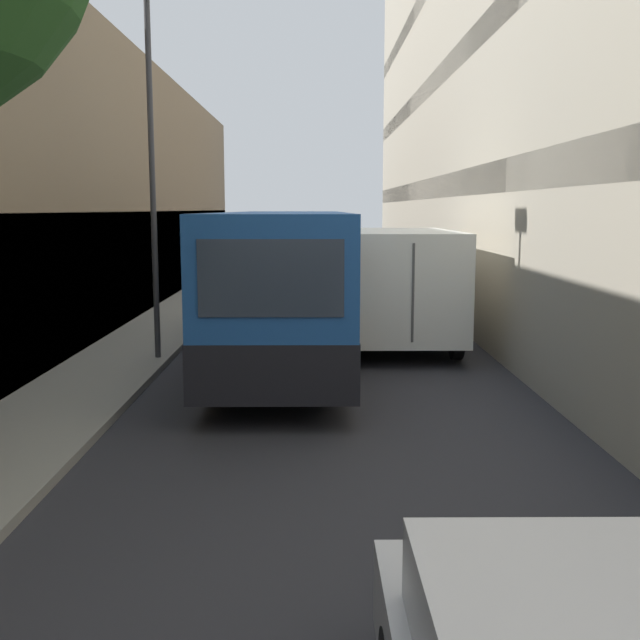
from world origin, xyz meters
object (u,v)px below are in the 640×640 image
Objects in this scene: panel_van at (277,268)px; street_lamp at (150,105)px; bus at (287,281)px; box_truck at (395,281)px.

panel_van is 13.02m from street_lamp.
street_lamp is (-1.93, -12.15, 4.27)m from panel_van.
bus reaches higher than box_truck.
bus is at bearing -86.05° from panel_van.
street_lamp is at bearing -164.96° from bus.
panel_van is at bearing 93.95° from bus.
street_lamp is at bearing -99.02° from panel_van.
bus reaches higher than panel_van.
box_truck is (2.58, 1.87, -0.18)m from bus.
panel_van is (-0.79, 11.42, -0.62)m from bus.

